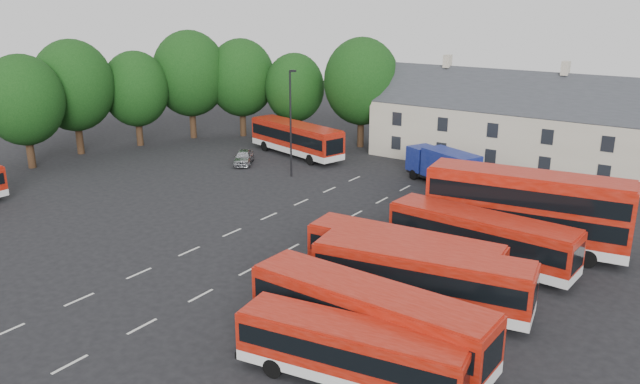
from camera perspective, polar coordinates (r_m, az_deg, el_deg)
The scene contains 15 objects.
ground at distance 41.76m, azimuth -9.90°, elevation -4.49°, with size 140.00×140.00×0.00m, color black.
lane_markings at distance 41.54m, azimuth -5.49°, elevation -4.41°, with size 5.15×33.80×0.01m.
treeline at distance 67.75m, azimuth -11.45°, elevation 9.69°, with size 29.92×32.59×12.01m.
terrace_houses at distance 60.06m, azimuth 20.95°, elevation 5.19°, with size 35.70×7.13×10.06m.
bus_row_a at distance 26.29m, azimuth 2.79°, elevation -14.12°, with size 9.91×3.65×2.74m.
bus_row_b at distance 28.24m, azimuth 4.45°, elevation -11.05°, with size 11.58×3.04×3.25m.
bus_row_c at distance 32.42m, azimuth 9.23°, elevation -7.42°, with size 11.43×4.38×3.16m.
bus_row_d at distance 34.75m, azimuth 7.64°, elevation -5.70°, with size 11.00×3.41×3.06m.
bus_row_e at distance 38.21m, azimuth 14.50°, elevation -3.83°, with size 11.36×3.34×3.17m.
bus_dd_south at distance 41.12m, azimuth 18.35°, elevation -1.24°, with size 12.52×4.37×5.03m.
bus_dd_north at distance 42.82m, azimuth 18.55°, elevation -1.20°, with size 10.39×3.18×4.20m.
bus_north at distance 62.81m, azimuth -2.20°, elevation 5.08°, with size 12.00×5.64×3.31m.
box_truck at distance 53.86m, azimuth 11.20°, elevation 2.40°, with size 7.39×4.93×3.11m.
silver_car at distance 60.39m, azimuth -6.99°, elevation 3.19°, with size 1.62×4.03×1.37m, color #A8AAB0.
lamppost at distance 54.78m, azimuth -2.69°, elevation 6.51°, with size 0.66×0.32×9.46m.
Camera 1 is at (27.53, -27.37, 15.39)m, focal length 35.00 mm.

